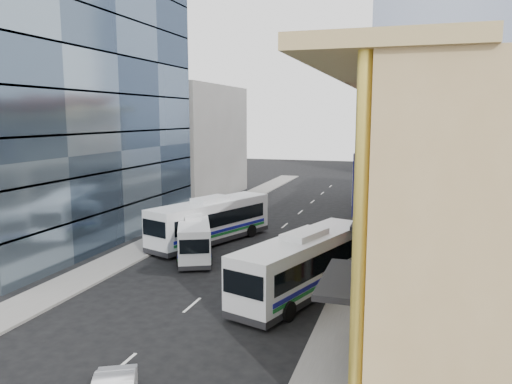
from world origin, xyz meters
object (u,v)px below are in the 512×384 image
(shophouse_tan, at_px, (486,226))
(bus_right, at_px, (304,263))
(bus_left_far, at_px, (211,220))
(bus_left_near, at_px, (194,234))
(office_tower, at_px, (53,57))

(shophouse_tan, relative_size, bus_right, 1.19)
(bus_right, bearing_deg, bus_left_far, 154.07)
(bus_left_near, height_order, bus_right, bus_right)
(bus_left_near, xyz_separation_m, bus_left_far, (-0.05, 3.47, 0.37))
(bus_left_far, bearing_deg, bus_right, -23.39)
(bus_left_far, bearing_deg, shophouse_tan, -20.28)
(shophouse_tan, distance_m, bus_left_far, 24.54)
(shophouse_tan, distance_m, bus_right, 11.45)
(bus_left_far, distance_m, bus_right, 13.55)
(shophouse_tan, relative_size, bus_left_near, 1.46)
(office_tower, xyz_separation_m, bus_left_near, (12.86, -1.52, -13.46))
(shophouse_tan, bearing_deg, bus_left_far, 138.74)
(bus_left_near, bearing_deg, bus_left_far, 66.19)
(bus_right, bearing_deg, bus_left_near, 166.52)
(bus_left_near, relative_size, bus_right, 0.81)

